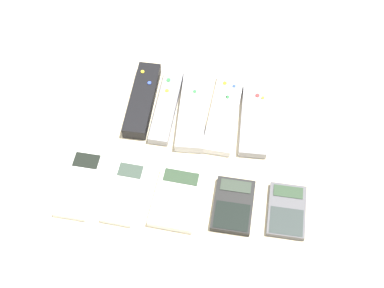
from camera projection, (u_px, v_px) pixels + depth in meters
ground_plane at (190, 160)px, 1.10m from camera, size 3.00×3.00×0.00m
remote_0 at (142, 100)px, 1.16m from camera, size 0.05×0.19×0.03m
remote_1 at (166, 107)px, 1.16m from camera, size 0.04×0.19×0.02m
remote_2 at (193, 109)px, 1.15m from camera, size 0.07×0.21×0.02m
remote_3 at (224, 113)px, 1.15m from camera, size 0.07×0.21×0.02m
remote_4 at (254, 119)px, 1.14m from camera, size 0.07×0.19×0.02m
calculator_0 at (80, 184)px, 1.06m from camera, size 0.07×0.15×0.01m
calculator_1 at (125, 192)px, 1.05m from camera, size 0.07×0.14×0.01m
calculator_2 at (177, 198)px, 1.04m from camera, size 0.09×0.13×0.02m
calculator_3 at (233, 205)px, 1.03m from camera, size 0.08×0.11×0.02m
calculator_4 at (287, 211)px, 1.03m from camera, size 0.07×0.11×0.01m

